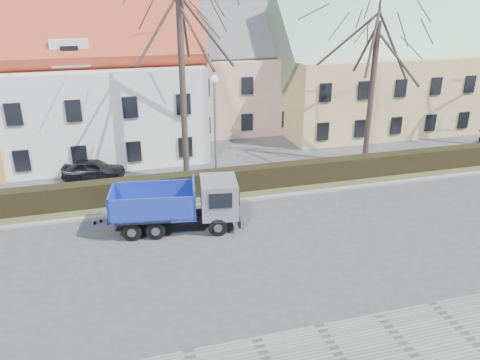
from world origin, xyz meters
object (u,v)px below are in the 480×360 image
object	(u,v)px
dump_truck	(171,205)
streetlight	(215,133)
cart_frame	(93,219)
parked_car_a	(94,169)

from	to	relation	value
dump_truck	streetlight	world-z (taller)	streetlight
dump_truck	cart_frame	bearing A→B (deg)	167.48
streetlight	parked_car_a	xyz separation A→B (m)	(-6.85, 3.19, -2.63)
streetlight	cart_frame	world-z (taller)	streetlight
parked_car_a	streetlight	bearing A→B (deg)	-104.92
streetlight	parked_car_a	size ratio (longest dim) A/B	1.77
cart_frame	parked_car_a	world-z (taller)	parked_car_a
cart_frame	dump_truck	bearing A→B (deg)	-21.62
parked_car_a	cart_frame	bearing A→B (deg)	-169.92
streetlight	parked_car_a	distance (m)	8.00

